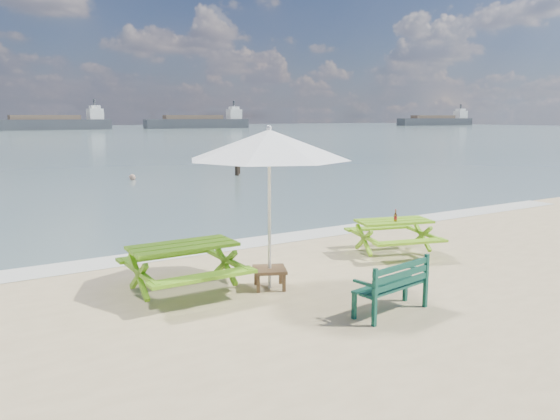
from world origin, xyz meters
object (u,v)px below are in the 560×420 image
picnic_table_left (184,270)px  swimmer (133,192)px  side_table (270,278)px  beer_bottle (395,218)px  park_bench (391,297)px  patio_umbrella (269,145)px  picnic_table_right (393,238)px

picnic_table_left → swimmer: picnic_table_left is taller
picnic_table_left → swimmer: (4.02, 16.00, -0.94)m
side_table → beer_bottle: (3.22, 0.46, 0.62)m
side_table → beer_bottle: beer_bottle is taller
picnic_table_left → swimmer: size_ratio=1.14×
park_bench → side_table: (-0.89, 1.90, -0.06)m
park_bench → patio_umbrella: bearing=115.2°
patio_umbrella → swimmer: patio_umbrella is taller
picnic_table_left → beer_bottle: (4.51, -0.06, 0.41)m
picnic_table_right → swimmer: 15.97m
park_bench → patio_umbrella: patio_umbrella is taller
picnic_table_left → park_bench: 3.26m
picnic_table_left → patio_umbrella: patio_umbrella is taller
picnic_table_right → swimmer: picnic_table_right is taller
swimmer → park_bench: bearing=-95.7°
picnic_table_right → side_table: (-3.30, -0.59, -0.17)m
picnic_table_left → beer_bottle: 4.52m
picnic_table_right → park_bench: (-2.41, -2.48, -0.11)m
beer_bottle → park_bench: bearing=-134.6°
swimmer → side_table: bearing=-99.4°
patio_umbrella → swimmer: bearing=80.6°
patio_umbrella → picnic_table_left: bearing=158.0°
park_bench → beer_bottle: 3.36m
swimmer → picnic_table_left: bearing=-104.1°
picnic_table_left → park_bench: bearing=-48.0°
patio_umbrella → picnic_table_right: bearing=10.1°
side_table → patio_umbrella: 2.18m
picnic_table_right → beer_bottle: beer_bottle is taller
side_table → patio_umbrella: size_ratio=0.20×
side_table → beer_bottle: 3.31m
picnic_table_left → patio_umbrella: bearing=-22.0°
picnic_table_right → patio_umbrella: size_ratio=0.58×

